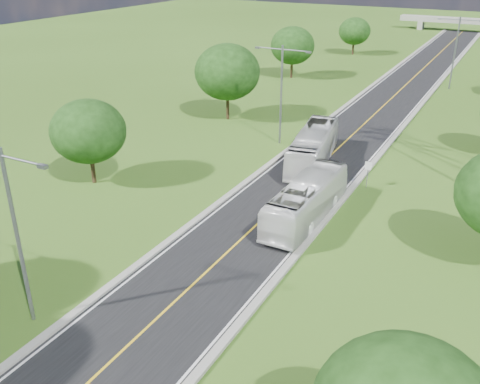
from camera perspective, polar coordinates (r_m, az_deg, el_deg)
The scene contains 15 objects.
ground at distance 68.05m, azimuth 14.16°, elevation 8.01°, with size 260.00×260.00×0.00m, color #365618.
road at distance 73.68m, azimuth 15.38°, elevation 9.15°, with size 8.00×150.00×0.06m, color black.
curb_left at distance 74.66m, azimuth 12.20°, elevation 9.73°, with size 0.50×150.00×0.22m, color gray.
curb_right at distance 72.90m, azimuth 18.65°, elevation 8.65°, with size 0.50×150.00×0.22m, color gray.
speed_limit_sign at distance 46.08m, azimuth 13.48°, elevation 2.27°, with size 0.55×0.09×2.40m.
overpass at distance 145.37m, azimuth 22.81°, elevation 16.42°, with size 30.00×3.00×3.20m.
streetlight_near_left at distance 29.24m, azimuth -22.90°, elevation -3.11°, with size 5.90×0.25×10.00m.
streetlight_mid_left at distance 54.57m, azimuth 4.43°, elevation 11.14°, with size 5.90×0.25×10.00m.
streetlight_far_right at distance 83.15m, azimuth 22.02°, elevation 14.15°, with size 5.90×0.25×10.00m.
tree_lb at distance 46.59m, azimuth -15.88°, elevation 6.25°, with size 6.30×6.30×7.33m.
tree_lc at distance 62.94m, azimuth -1.36°, elevation 12.67°, with size 7.56×7.56×8.79m.
tree_ld at distance 85.18m, azimuth 5.62°, elevation 15.29°, with size 6.72×6.72×7.82m.
tree_le at distance 106.87m, azimuth 12.12°, elevation 16.43°, with size 5.88×5.88×6.84m.
bus_outbound at distance 39.76m, azimuth 7.12°, elevation -0.85°, with size 2.63×11.22×3.13m, color white.
bus_inbound at distance 50.27m, azimuth 7.81°, elevation 4.78°, with size 2.79×11.94×3.33m, color silver.
Camera 1 is at (15.20, -3.67, 18.59)m, focal length 40.00 mm.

